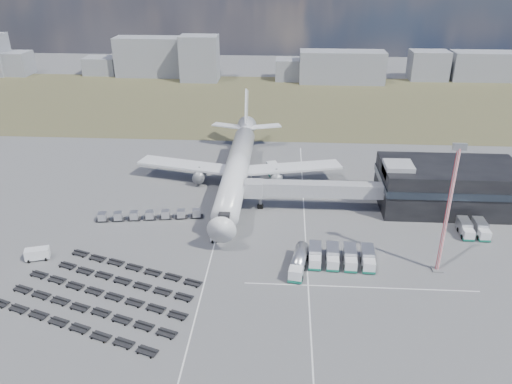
{
  "coord_description": "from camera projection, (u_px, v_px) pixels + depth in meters",
  "views": [
    {
      "loc": [
        11.35,
        -79.16,
        51.42
      ],
      "look_at": [
        5.23,
        20.54,
        4.0
      ],
      "focal_mm": 35.0,
      "sensor_mm": 36.0,
      "label": 1
    }
  ],
  "objects": [
    {
      "name": "service_trucks_far",
      "position": [
        473.0,
        229.0,
        101.01
      ],
      "size": [
        5.43,
        6.46,
        2.55
      ],
      "rotation": [
        0.0,
        0.0,
        -0.02
      ],
      "color": "silver",
      "rests_on": "ground"
    },
    {
      "name": "pushback_tug",
      "position": [
        218.0,
        238.0,
        99.11
      ],
      "size": [
        3.44,
        2.34,
        1.44
      ],
      "primitive_type": "cube",
      "rotation": [
        0.0,
        0.0,
        0.19
      ],
      "color": "silver",
      "rests_on": "ground"
    },
    {
      "name": "skyline",
      "position": [
        229.0,
        61.0,
        228.2
      ],
      "size": [
        283.74,
        23.36,
        19.79
      ],
      "color": "gray",
      "rests_on": "ground"
    },
    {
      "name": "terminal",
      "position": [
        448.0,
        185.0,
        110.77
      ],
      "size": [
        30.4,
        16.4,
        11.0
      ],
      "color": "black",
      "rests_on": "ground"
    },
    {
      "name": "grass_strip",
      "position": [
        257.0,
        102.0,
        193.24
      ],
      "size": [
        420.0,
        90.0,
        0.01
      ],
      "primitive_type": "cube",
      "color": "#454129",
      "rests_on": "ground"
    },
    {
      "name": "fuel_tanker",
      "position": [
        299.0,
        262.0,
        89.72
      ],
      "size": [
        3.94,
        10.0,
        3.15
      ],
      "rotation": [
        0.0,
        0.0,
        -0.16
      ],
      "color": "silver",
      "rests_on": "ground"
    },
    {
      "name": "service_trucks_near",
      "position": [
        341.0,
        257.0,
        91.52
      ],
      "size": [
        12.17,
        7.1,
        2.64
      ],
      "rotation": [
        0.0,
        0.0,
        -0.05
      ],
      "color": "silver",
      "rests_on": "ground"
    },
    {
      "name": "catering_truck",
      "position": [
        274.0,
        171.0,
        127.56
      ],
      "size": [
        4.58,
        6.98,
        2.97
      ],
      "rotation": [
        0.0,
        0.0,
        0.33
      ],
      "color": "silver",
      "rests_on": "ground"
    },
    {
      "name": "uld_row",
      "position": [
        150.0,
        215.0,
        107.0
      ],
      "size": [
        22.73,
        4.91,
        1.76
      ],
      "rotation": [
        0.0,
        0.0,
        0.14
      ],
      "color": "black",
      "rests_on": "ground"
    },
    {
      "name": "utility_van",
      "position": [
        37.0,
        254.0,
        92.82
      ],
      "size": [
        4.67,
        3.15,
        2.29
      ],
      "primitive_type": "cube",
      "rotation": [
        0.0,
        0.0,
        0.31
      ],
      "color": "silver",
      "rests_on": "ground"
    },
    {
      "name": "jet_bridge",
      "position": [
        304.0,
        189.0,
        109.43
      ],
      "size": [
        30.3,
        3.8,
        7.05
      ],
      "color": "#939399",
      "rests_on": "ground"
    },
    {
      "name": "airliner",
      "position": [
        237.0,
        166.0,
        120.98
      ],
      "size": [
        51.59,
        64.53,
        17.62
      ],
      "color": "silver",
      "rests_on": "ground"
    },
    {
      "name": "baggage_dollies",
      "position": [
        103.0,
        294.0,
        83.06
      ],
      "size": [
        34.78,
        27.44,
        0.73
      ],
      "rotation": [
        0.0,
        0.0,
        -0.33
      ],
      "color": "black",
      "rests_on": "ground"
    },
    {
      "name": "floodlight_mast",
      "position": [
        448.0,
        210.0,
        84.93
      ],
      "size": [
        2.25,
        1.87,
        24.26
      ],
      "rotation": [
        0.0,
        0.0,
        -0.01
      ],
      "color": "red",
      "rests_on": "ground"
    },
    {
      "name": "lane_markings",
      "position": [
        274.0,
        250.0,
        96.22
      ],
      "size": [
        47.12,
        110.0,
        0.01
      ],
      "color": "silver",
      "rests_on": "ground"
    },
    {
      "name": "ground",
      "position": [
        222.0,
        257.0,
        94.06
      ],
      "size": [
        420.0,
        420.0,
        0.0
      ],
      "primitive_type": "plane",
      "color": "#565659",
      "rests_on": "ground"
    }
  ]
}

